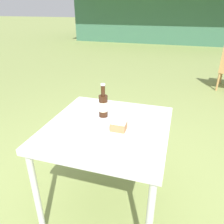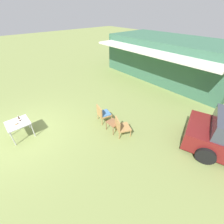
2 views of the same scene
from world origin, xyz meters
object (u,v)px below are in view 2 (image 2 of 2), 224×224
cake_on_plate (16,124)px  garden_side_table (113,123)px  wicker_chair_plain (121,126)px  patio_table (18,124)px  cola_bottle_near (19,119)px  wicker_chair_cushioned (103,113)px

cake_on_plate → garden_side_table: bearing=55.7°
wicker_chair_plain → patio_table: (-2.59, -3.12, 0.19)m
cake_on_plate → cola_bottle_near: (-0.15, 0.17, 0.06)m
cola_bottle_near → wicker_chair_plain: bearing=48.5°
wicker_chair_cushioned → cola_bottle_near: size_ratio=3.42×
garden_side_table → patio_table: patio_table is taller
garden_side_table → cola_bottle_near: size_ratio=2.06×
wicker_chair_plain → patio_table: 4.06m
wicker_chair_cushioned → wicker_chair_plain: size_ratio=1.00×
cake_on_plate → patio_table: bearing=147.5°
cola_bottle_near → garden_side_table: bearing=52.4°
cake_on_plate → cola_bottle_near: size_ratio=0.87×
garden_side_table → cake_on_plate: cake_on_plate is taller
wicker_chair_cushioned → wicker_chair_plain: same height
wicker_chair_plain → cola_bottle_near: bearing=73.2°
wicker_chair_cushioned → garden_side_table: size_ratio=1.66×
garden_side_table → patio_table: (-2.19, -3.04, 0.25)m
wicker_chair_plain → cola_bottle_near: (-2.66, -3.01, 0.35)m
garden_side_table → cola_bottle_near: 3.72m
patio_table → cake_on_plate: 0.13m
wicker_chair_cushioned → patio_table: 3.44m
wicker_chair_cushioned → cake_on_plate: wicker_chair_cushioned is taller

